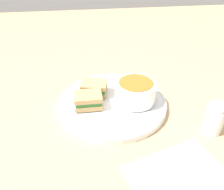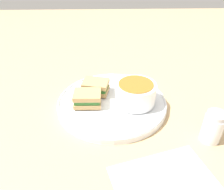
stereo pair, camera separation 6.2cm
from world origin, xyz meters
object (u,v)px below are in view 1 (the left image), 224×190
Objects in this scene: soup_bowl at (135,91)px; sandwich_half_near at (94,88)px; sandwich_half_far at (88,100)px; spoon at (121,82)px; salt_shaker at (214,119)px.

sandwich_half_near is at bearing -25.45° from soup_bowl.
sandwich_half_near is at bearing -109.40° from sandwich_half_far.
salt_shaker is (-0.19, 0.23, 0.01)m from spoon.
soup_bowl is 0.10m from spoon.
spoon is 1.13× the size of sandwich_half_near.
soup_bowl is at bearing 158.11° from spoon.
sandwich_half_far is (0.11, 0.10, 0.01)m from spoon.
salt_shaker is (-0.30, 0.13, -0.00)m from sandwich_half_far.
salt_shaker reaches higher than sandwich_half_far.
salt_shaker is at bearing -174.95° from spoon.
soup_bowl reaches higher than sandwich_half_far.
soup_bowl is 1.34× the size of sandwich_half_near.
soup_bowl is at bearing -38.49° from salt_shaker.
sandwich_half_far is (0.02, 0.06, 0.00)m from sandwich_half_near.
soup_bowl is 0.21m from salt_shaker.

